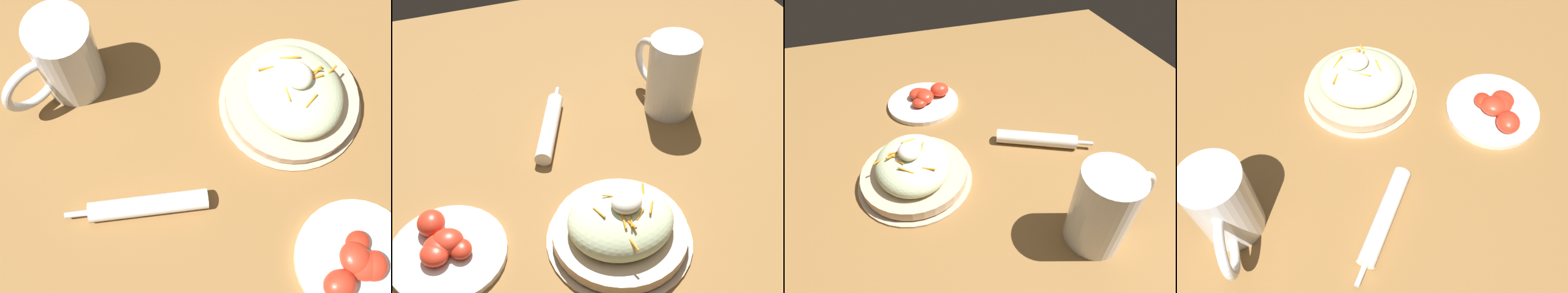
% 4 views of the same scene
% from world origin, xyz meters
% --- Properties ---
extents(ground_plane, '(1.43, 1.43, 0.00)m').
position_xyz_m(ground_plane, '(0.00, 0.00, 0.00)').
color(ground_plane, olive).
extents(salad_plate, '(0.23, 0.23, 0.10)m').
position_xyz_m(salad_plate, '(-0.01, 0.12, 0.03)').
color(salad_plate, '#D1B28E').
rests_on(salad_plate, ground_plane).
extents(beer_mug, '(0.10, 0.17, 0.16)m').
position_xyz_m(beer_mug, '(-0.23, -0.16, 0.07)').
color(beer_mug, white).
rests_on(beer_mug, ground_plane).
extents(napkin_roll, '(0.11, 0.21, 0.03)m').
position_xyz_m(napkin_roll, '(0.02, -0.16, 0.02)').
color(napkin_roll, white).
rests_on(napkin_roll, ground_plane).
extents(tomato_plate, '(0.18, 0.18, 0.05)m').
position_xyz_m(tomato_plate, '(0.26, 0.06, 0.01)').
color(tomato_plate, white).
rests_on(tomato_plate, ground_plane).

